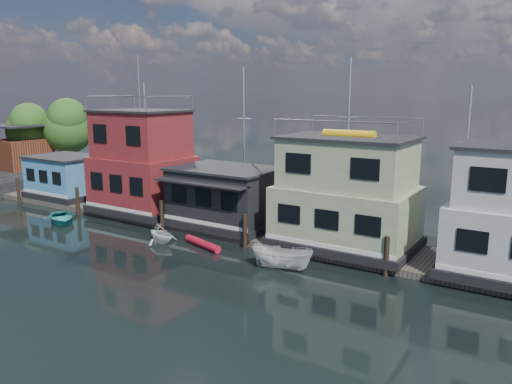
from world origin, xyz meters
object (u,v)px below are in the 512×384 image
Objects in this scene: houseboat_blue at (66,177)px; dinghy_white at (161,233)px; houseboat_green at (347,195)px; red_kayak at (202,244)px; motorboat at (282,258)px; houseboat_dark at (226,196)px; dinghy_teal at (61,218)px; houseboat_red at (143,164)px.

houseboat_blue is 2.71× the size of dinghy_white.
houseboat_green is 2.54× the size of red_kayak.
motorboat reaches higher than dinghy_white.
motorboat is (6.23, -0.84, 0.46)m from red_kayak.
houseboat_dark is 2.24× the size of red_kayak.
houseboat_dark is at bearing -179.88° from houseboat_green.
dinghy_white is at bearing -149.16° from red_kayak.
houseboat_green is 12.10m from dinghy_white.
dinghy_teal is at bearing -156.27° from houseboat_dark.
motorboat is at bearing -17.91° from houseboat_red.
houseboat_dark reaches higher than red_kayak.
motorboat is (7.39, -4.96, -1.72)m from houseboat_dark.
motorboat is at bearing -61.65° from dinghy_teal.
houseboat_red is at bearing 172.98° from red_kayak.
houseboat_dark is at bearing -0.06° from houseboat_blue.
houseboat_red is (9.50, 0.00, 1.90)m from houseboat_blue.
houseboat_blue is 1.93× the size of red_kayak.
houseboat_dark is 9.07m from houseboat_green.
houseboat_red reaches higher than houseboat_dark.
motorboat reaches higher than red_kayak.
houseboat_red is 3.24× the size of dinghy_teal.
houseboat_dark reaches higher than motorboat.
houseboat_dark is 12.75m from dinghy_teal.
dinghy_teal is (-3.52, -5.08, -3.72)m from houseboat_red.
houseboat_red is at bearing 179.86° from houseboat_dark.
houseboat_green reaches higher than houseboat_blue.
houseboat_red is 17.01m from houseboat_green.
houseboat_green is 21.38m from dinghy_teal.
dinghy_teal is at bearing -166.09° from houseboat_green.
houseboat_green is at bearing -23.71° from motorboat.
houseboat_dark reaches higher than dinghy_teal.
houseboat_red is at bearing -180.00° from houseboat_green.
dinghy_white is 0.71× the size of red_kayak.
dinghy_white is (6.30, -4.83, -3.48)m from houseboat_red.
houseboat_dark is 2.02× the size of dinghy_teal.
motorboat is (-1.61, -4.97, -2.85)m from houseboat_green.
dinghy_teal is (5.98, -5.08, -1.83)m from houseboat_blue.
houseboat_green is at bearing -48.07° from dinghy_teal.
houseboat_dark is 2.04× the size of motorboat.
motorboat is at bearing -33.83° from houseboat_dark.
houseboat_blue is 19.22m from red_kayak.
dinghy_white is at bearing -109.51° from houseboat_dark.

